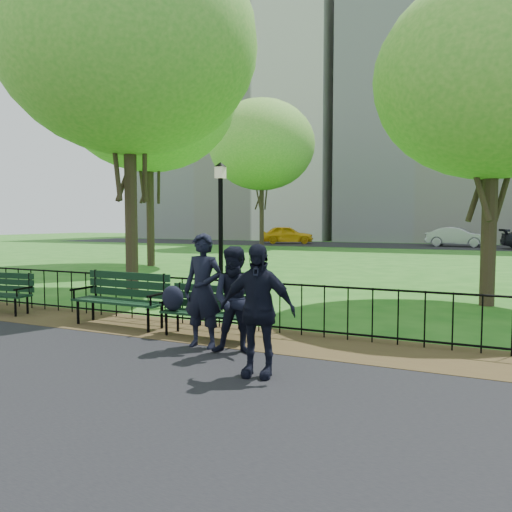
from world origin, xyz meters
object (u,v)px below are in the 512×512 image
at_px(park_bench_main, 193,302).
at_px(tree_mid_w, 149,97).
at_px(tree_near_w, 128,44).
at_px(tree_near_e, 494,78).
at_px(tree_far_w, 262,145).
at_px(person_mid, 237,300).
at_px(person_left, 203,291).
at_px(sedan_silver, 457,237).
at_px(person_right, 257,310).
at_px(taxi, 287,235).
at_px(lamppost, 221,226).
at_px(park_bench_left_a, 123,293).

xyz_separation_m(park_bench_main, tree_mid_w, (-8.91, 10.80, 6.71)).
xyz_separation_m(tree_near_w, tree_near_e, (8.77, 1.88, -1.45)).
relative_size(tree_far_w, person_mid, 6.81).
height_order(park_bench_main, person_left, person_left).
distance_m(person_mid, sedan_silver, 34.85).
xyz_separation_m(tree_near_w, person_left, (4.77, -4.26, -5.74)).
xyz_separation_m(park_bench_main, tree_near_e, (4.53, 5.57, 4.60)).
bearing_deg(tree_far_w, park_bench_main, -68.23).
distance_m(park_bench_main, tree_mid_w, 15.52).
bearing_deg(person_right, tree_near_e, 61.91).
distance_m(tree_mid_w, taxi, 23.74).
bearing_deg(lamppost, sedan_silver, 82.75).
height_order(park_bench_main, person_right, person_right).
height_order(tree_mid_w, person_left, tree_mid_w).
relative_size(tree_near_w, tree_mid_w, 0.91).
bearing_deg(tree_near_w, sedan_silver, 77.54).
xyz_separation_m(park_bench_left_a, lamppost, (0.26, 3.33, 1.22)).
distance_m(tree_mid_w, tree_far_w, 15.72).
relative_size(park_bench_main, park_bench_left_a, 0.87).
height_order(tree_mid_w, person_right, tree_mid_w).
bearing_deg(tree_near_w, person_right, -40.37).
relative_size(park_bench_main, person_left, 0.95).
bearing_deg(tree_near_e, park_bench_left_a, -139.09).
bearing_deg(park_bench_left_a, tree_near_w, 128.17).
relative_size(park_bench_left_a, person_left, 1.10).
distance_m(park_bench_left_a, lamppost, 3.56).
bearing_deg(person_left, tree_near_e, 55.21).
xyz_separation_m(tree_mid_w, person_right, (10.79, -12.32, -6.45)).
relative_size(park_bench_left_a, taxi, 0.43).
relative_size(lamppost, taxi, 0.74).
bearing_deg(tree_mid_w, sedan_silver, 63.98).
bearing_deg(tree_near_w, tree_mid_w, 123.27).
height_order(person_mid, taxi, person_mid).
height_order(park_bench_main, tree_far_w, tree_far_w).
bearing_deg(lamppost, person_mid, -58.52).
bearing_deg(taxi, tree_near_e, -173.56).
xyz_separation_m(person_right, taxi, (-13.18, 35.02, -0.06)).
height_order(lamppost, tree_mid_w, tree_mid_w).
xyz_separation_m(tree_near_e, person_mid, (-3.35, -6.26, -4.38)).
bearing_deg(tree_far_w, tree_mid_w, -83.99).
relative_size(tree_far_w, person_right, 6.45).
bearing_deg(tree_near_w, lamppost, -3.28).
relative_size(lamppost, tree_mid_w, 0.32).
xyz_separation_m(person_mid, person_right, (0.70, -0.83, 0.04)).
bearing_deg(tree_mid_w, taxi, 96.01).
xyz_separation_m(park_bench_left_a, person_left, (2.20, -0.77, 0.27)).
relative_size(tree_near_e, tree_far_w, 0.69).
bearing_deg(park_bench_main, tree_mid_w, 130.97).
distance_m(person_mid, person_right, 1.09).
relative_size(tree_mid_w, tree_far_w, 0.97).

